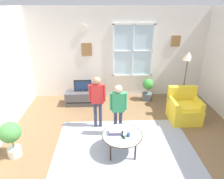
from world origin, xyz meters
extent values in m
cube|color=brown|center=(0.00, 0.00, -0.01)|extent=(6.17, 6.08, 0.02)
cube|color=silver|center=(0.00, 2.80, 1.43)|extent=(5.57, 0.12, 2.86)
cube|color=silver|center=(0.47, 2.73, 1.53)|extent=(1.25, 0.02, 1.63)
cube|color=white|center=(0.47, 2.71, 2.35)|extent=(1.31, 0.04, 0.06)
cube|color=white|center=(0.47, 2.71, 0.71)|extent=(1.31, 0.04, 0.06)
cube|color=white|center=(-0.16, 2.71, 1.53)|extent=(0.06, 0.04, 1.63)
cube|color=white|center=(1.10, 2.71, 1.53)|extent=(0.06, 0.04, 1.63)
cube|color=white|center=(0.47, 2.71, 1.53)|extent=(0.03, 0.04, 1.63)
cube|color=white|center=(0.47, 2.71, 1.53)|extent=(1.25, 0.04, 0.03)
cube|color=olive|center=(-0.99, 2.72, 1.59)|extent=(0.32, 0.03, 0.40)
cube|color=olive|center=(1.80, 2.72, 1.83)|extent=(0.28, 0.03, 0.34)
cylinder|color=silver|center=(-1.06, 2.71, 2.21)|extent=(0.24, 0.04, 0.24)
cube|color=#999EAD|center=(-0.04, 0.05, 0.00)|extent=(3.01, 2.03, 0.01)
cube|color=#4C4C51|center=(-1.11, 2.12, 0.21)|extent=(1.08, 0.46, 0.43)
cube|color=black|center=(-1.11, 1.89, 0.15)|extent=(0.97, 0.02, 0.02)
cylinder|color=#4C4C4C|center=(-1.11, 2.12, 0.45)|extent=(0.08, 0.08, 0.05)
cube|color=black|center=(-1.11, 2.12, 0.62)|extent=(0.52, 0.05, 0.33)
cube|color=navy|center=(-1.11, 2.10, 0.62)|extent=(0.48, 0.01, 0.29)
cube|color=yellow|center=(1.65, 1.04, 0.21)|extent=(0.76, 0.72, 0.42)
cube|color=yellow|center=(1.65, 1.34, 0.65)|extent=(0.76, 0.16, 0.45)
cube|color=yellow|center=(1.33, 1.04, 0.52)|extent=(0.12, 0.65, 0.20)
cube|color=yellow|center=(1.97, 1.04, 0.52)|extent=(0.12, 0.65, 0.20)
cube|color=yellow|center=(1.65, 0.99, 0.46)|extent=(0.61, 0.50, 0.08)
cylinder|color=#99B2B7|center=(-0.12, -0.13, 0.43)|extent=(0.82, 0.82, 0.02)
torus|color=#3F3328|center=(-0.12, -0.13, 0.43)|extent=(0.84, 0.84, 0.02)
cylinder|color=#33281E|center=(-0.36, 0.12, 0.21)|extent=(0.04, 0.04, 0.42)
cylinder|color=#33281E|center=(0.13, 0.12, 0.21)|extent=(0.04, 0.04, 0.42)
cylinder|color=#33281E|center=(-0.36, -0.38, 0.21)|extent=(0.04, 0.04, 0.42)
cylinder|color=#33281E|center=(0.13, -0.38, 0.21)|extent=(0.04, 0.04, 0.42)
cube|color=slate|center=(-0.26, -0.08, 0.45)|extent=(0.26, 0.18, 0.03)
cube|color=#BE3756|center=(-0.26, -0.08, 0.47)|extent=(0.20, 0.17, 0.02)
cube|color=#6F6AB5|center=(-0.26, -0.08, 0.49)|extent=(0.24, 0.18, 0.02)
cube|color=#B9ABB0|center=(-0.26, -0.08, 0.51)|extent=(0.25, 0.18, 0.02)
cylinder|color=#334C8C|center=(0.01, -0.19, 0.48)|extent=(0.07, 0.07, 0.09)
cube|color=black|center=(-0.12, -0.10, 0.44)|extent=(0.08, 0.15, 0.02)
cube|color=black|center=(-0.11, -0.21, 0.44)|extent=(0.08, 0.15, 0.02)
cylinder|color=#333851|center=(-0.70, 0.85, 0.34)|extent=(0.08, 0.08, 0.68)
cylinder|color=#333851|center=(-0.57, 0.85, 0.34)|extent=(0.08, 0.08, 0.68)
cube|color=red|center=(-0.63, 0.85, 0.92)|extent=(0.29, 0.15, 0.48)
sphere|color=#A87A5B|center=(-0.63, 0.85, 1.26)|extent=(0.18, 0.18, 0.18)
cylinder|color=red|center=(-0.81, 0.83, 0.95)|extent=(0.06, 0.06, 0.43)
cylinder|color=red|center=(-0.46, 0.83, 0.95)|extent=(0.06, 0.06, 0.43)
cylinder|color=#333851|center=(-0.22, 0.47, 0.33)|extent=(0.08, 0.08, 0.65)
cylinder|color=#333851|center=(-0.09, 0.47, 0.33)|extent=(0.08, 0.08, 0.65)
cube|color=#338C59|center=(-0.16, 0.47, 0.88)|extent=(0.28, 0.15, 0.46)
sphere|color=#D8AD8C|center=(-0.16, 0.47, 1.20)|extent=(0.18, 0.18, 0.18)
cylinder|color=#338C59|center=(-0.32, 0.45, 0.91)|extent=(0.06, 0.06, 0.42)
cylinder|color=#338C59|center=(0.01, 0.45, 0.91)|extent=(0.06, 0.06, 0.42)
cylinder|color=#4C565B|center=(0.93, 2.33, 0.12)|extent=(0.32, 0.32, 0.23)
cylinder|color=#4C7238|center=(0.93, 2.33, 0.30)|extent=(0.02, 0.02, 0.14)
sphere|color=#388E38|center=(0.93, 2.33, 0.55)|extent=(0.35, 0.35, 0.35)
cylinder|color=silver|center=(-2.34, -0.15, 0.10)|extent=(0.26, 0.26, 0.20)
cylinder|color=#4C7238|center=(-2.34, -0.15, 0.28)|extent=(0.02, 0.02, 0.17)
sphere|color=#458B42|center=(-2.34, -0.15, 0.58)|extent=(0.42, 0.42, 0.42)
cylinder|color=black|center=(1.89, 1.85, 0.01)|extent=(0.26, 0.26, 0.03)
cylinder|color=brown|center=(1.89, 1.85, 0.73)|extent=(0.03, 0.03, 1.47)
cone|color=beige|center=(1.89, 1.85, 1.57)|extent=(0.32, 0.32, 0.22)
camera|label=1|loc=(-0.47, -3.49, 2.91)|focal=31.94mm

